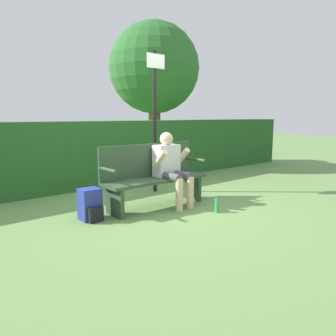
{
  "coord_description": "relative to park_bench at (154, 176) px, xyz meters",
  "views": [
    {
      "loc": [
        -3.07,
        -3.94,
        1.42
      ],
      "look_at": [
        0.15,
        -0.1,
        0.62
      ],
      "focal_mm": 35.0,
      "sensor_mm": 36.0,
      "label": 1
    }
  ],
  "objects": [
    {
      "name": "backpack",
      "position": [
        -1.09,
        0.01,
        -0.28
      ],
      "size": [
        0.27,
        0.32,
        0.44
      ],
      "color": "#283893",
      "rests_on": "ground"
    },
    {
      "name": "hedge_back",
      "position": [
        0.0,
        1.99,
        0.17
      ],
      "size": [
        12.0,
        0.57,
        1.31
      ],
      "color": "#235623",
      "rests_on": "ground"
    },
    {
      "name": "ground_plane",
      "position": [
        0.0,
        -0.08,
        -0.49
      ],
      "size": [
        40.0,
        40.0,
        0.0
      ],
      "primitive_type": "plane",
      "color": "#668E4C"
    },
    {
      "name": "park_bench",
      "position": [
        0.0,
        0.0,
        0.0
      ],
      "size": [
        1.75,
        0.47,
        0.98
      ],
      "color": "#334C33",
      "rests_on": "ground"
    },
    {
      "name": "water_bottle",
      "position": [
        0.5,
        -0.89,
        -0.39
      ],
      "size": [
        0.07,
        0.07,
        0.22
      ],
      "color": "green",
      "rests_on": "ground"
    },
    {
      "name": "tree",
      "position": [
        2.56,
        3.28,
        2.19
      ],
      "size": [
        2.45,
        2.45,
        3.93
      ],
      "color": "brown",
      "rests_on": "ground"
    },
    {
      "name": "signpost",
      "position": [
        0.64,
        0.79,
        0.96
      ],
      "size": [
        0.38,
        0.09,
        2.56
      ],
      "color": "black",
      "rests_on": "ground"
    },
    {
      "name": "person_seated",
      "position": [
        0.24,
        -0.13,
        0.16
      ],
      "size": [
        0.55,
        0.6,
        1.16
      ],
      "color": "silver",
      "rests_on": "ground"
    }
  ]
}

